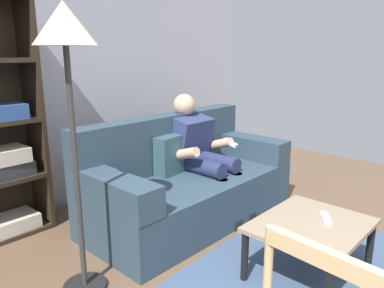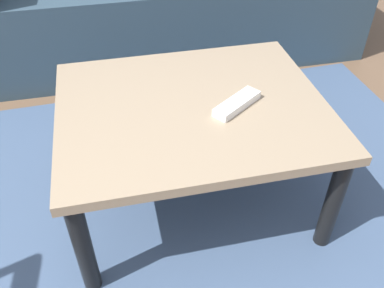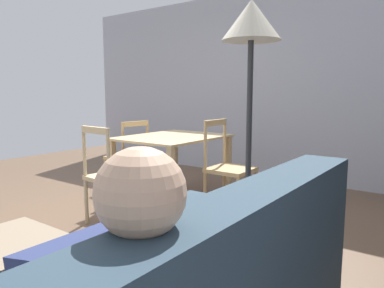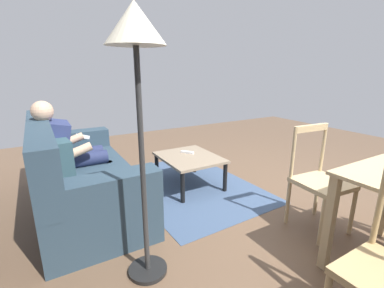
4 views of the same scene
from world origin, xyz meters
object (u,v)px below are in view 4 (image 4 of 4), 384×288
person_lounging (71,150)px  floor_lamp (136,53)px  tv_remote (187,152)px  couch (78,178)px  coffee_table (189,160)px  dining_chair_facing_couch (320,181)px

person_lounging → floor_lamp: (-1.47, -0.29, 0.93)m
floor_lamp → person_lounging: bearing=11.0°
tv_remote → couch: bearing=-34.3°
floor_lamp → coffee_table: bearing=-41.1°
couch → person_lounging: size_ratio=1.77×
couch → person_lounging: (0.22, 0.02, 0.25)m
person_lounging → coffee_table: bearing=-103.9°
coffee_table → person_lounging: bearing=76.1°
tv_remote → dining_chair_facing_couch: (-1.51, -0.52, 0.06)m
couch → dining_chair_facing_couch: 2.37m
couch → floor_lamp: floor_lamp is taller
person_lounging → tv_remote: person_lounging is taller
person_lounging → tv_remote: bearing=-98.2°
coffee_table → floor_lamp: bearing=138.9°
person_lounging → tv_remote: 1.36m
couch → coffee_table: bearing=-94.6°
couch → person_lounging: bearing=4.4°
dining_chair_facing_couch → floor_lamp: size_ratio=0.53×
tv_remote → dining_chair_facing_couch: bearing=73.5°
tv_remote → person_lounging: bearing=-43.6°
coffee_table → tv_remote: (0.13, -0.04, 0.06)m
person_lounging → dining_chair_facing_couch: 2.52m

